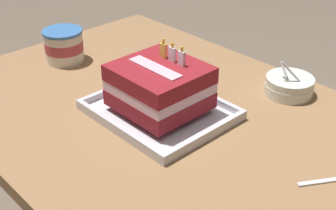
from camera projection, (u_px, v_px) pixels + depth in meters
dining_table at (176, 150)px, 1.13m from camera, size 1.22×0.79×0.70m
foil_tray at (160, 112)px, 1.10m from camera, size 0.31×0.26×0.02m
birthday_cake at (160, 86)px, 1.06m from camera, size 0.19×0.18×0.15m
bowl_stack at (289, 86)px, 1.18m from camera, size 0.12×0.12×0.10m
ice_cream_tub at (64, 46)px, 1.34m from camera, size 0.11×0.11×0.09m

